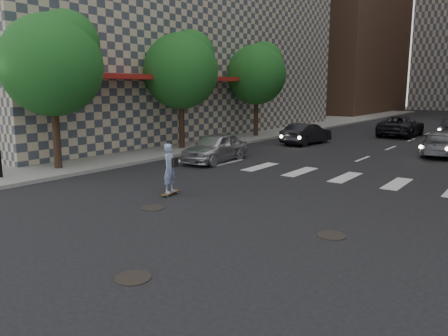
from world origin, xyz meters
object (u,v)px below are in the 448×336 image
object	(u,v)px
traffic_car_a	(306,134)
silver_sedan	(215,147)
tree_a	(55,61)
traffic_car_b	(442,143)
skateboarder	(170,168)
tree_c	(258,72)
tree_b	(183,68)
traffic_car_c	(401,126)

from	to	relation	value
traffic_car_a	silver_sedan	bearing A→B (deg)	91.90
tree_a	traffic_car_b	distance (m)	19.50
skateboarder	silver_sedan	xyz separation A→B (m)	(-2.84, 6.23, -0.21)
traffic_car_a	traffic_car_b	bearing A→B (deg)	-174.29
skateboarder	silver_sedan	world-z (taller)	skateboarder
silver_sedan	traffic_car_b	xyz separation A→B (m)	(8.53, 8.65, -0.03)
tree_c	traffic_car_a	size ratio (longest dim) A/B	1.64
tree_b	traffic_car_a	distance (m)	8.91
tree_a	traffic_car_c	size ratio (longest dim) A/B	1.24
tree_c	traffic_car_c	distance (m)	11.39
skateboarder	traffic_car_a	xyz separation A→B (m)	(-2.19, 14.94, -0.25)
silver_sedan	traffic_car_c	xyz separation A→B (m)	(4.28, 17.05, 0.04)
tree_a	traffic_car_c	bearing A→B (deg)	70.25
tree_c	skateboarder	world-z (taller)	tree_c
tree_a	traffic_car_a	xyz separation A→B (m)	(4.57, 14.52, -3.98)
silver_sedan	traffic_car_c	distance (m)	17.58
tree_a	skateboarder	distance (m)	7.74
traffic_car_a	traffic_car_c	distance (m)	9.10
tree_c	traffic_car_a	distance (m)	6.24
tree_b	tree_c	world-z (taller)	same
silver_sedan	traffic_car_a	bearing A→B (deg)	81.48
traffic_car_b	traffic_car_c	size ratio (longest dim) A/B	0.87
tree_b	skateboarder	distance (m)	11.43
skateboarder	traffic_car_b	world-z (taller)	skateboarder
traffic_car_a	traffic_car_c	size ratio (longest dim) A/B	0.76
tree_c	skateboarder	size ratio (longest dim) A/B	3.80
tree_a	tree_b	bearing A→B (deg)	90.00
traffic_car_c	traffic_car_a	bearing A→B (deg)	65.33
tree_a	traffic_car_c	world-z (taller)	tree_a
tree_b	traffic_car_a	bearing A→B (deg)	54.97
tree_b	skateboarder	size ratio (longest dim) A/B	3.80
traffic_car_a	tree_b	bearing A→B (deg)	61.13
skateboarder	traffic_car_b	bearing A→B (deg)	58.32
traffic_car_c	skateboarder	bearing A→B (deg)	85.34
tree_b	traffic_car_c	distance (m)	17.42
tree_a	traffic_car_b	world-z (taller)	tree_a
tree_b	traffic_car_a	world-z (taller)	tree_b
tree_a	traffic_car_a	size ratio (longest dim) A/B	1.64
skateboarder	traffic_car_c	distance (m)	23.32
silver_sedan	traffic_car_c	bearing A→B (deg)	71.64
tree_c	silver_sedan	distance (m)	11.61
silver_sedan	traffic_car_c	world-z (taller)	traffic_car_c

